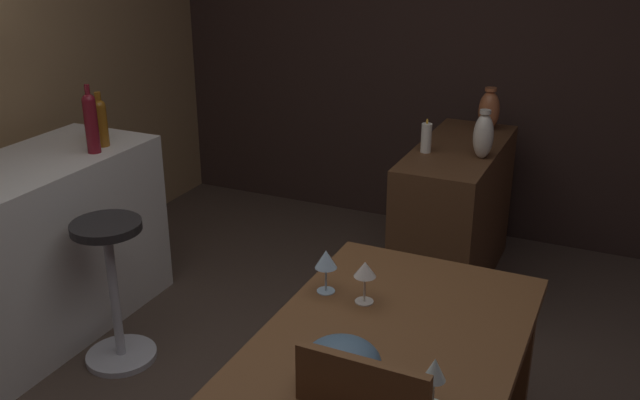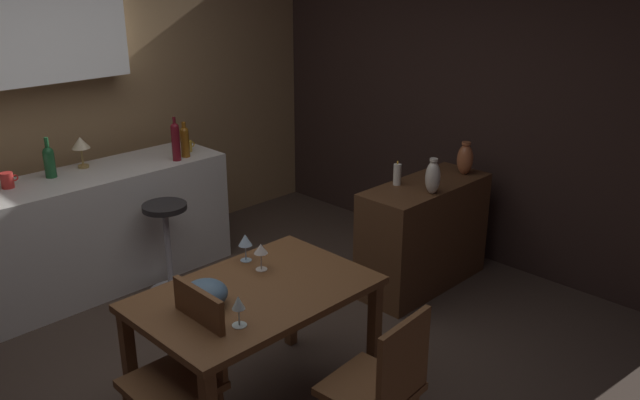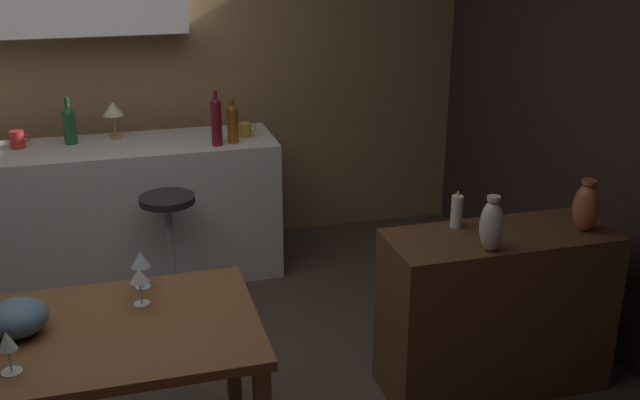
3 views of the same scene
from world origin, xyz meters
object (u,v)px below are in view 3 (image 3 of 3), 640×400
object	(u,v)px
cup_mustard	(245,130)
wine_glass_left	(139,277)
wine_bottle_amber	(232,122)
cup_red	(18,139)
vase_ceramic_ivory	(491,225)
vase_copper	(586,207)
wine_glass_center	(141,261)
wine_bottle_green	(69,124)
bar_stool	(171,250)
fruit_bowl	(17,318)
wine_bottle_ruby	(216,120)
wine_glass_right	(7,343)
dining_table	(98,351)
pillar_candle_tall	(457,211)
sideboard_cabinet	(495,311)
counter_lamp	(113,111)

from	to	relation	value
cup_mustard	wine_glass_left	bearing A→B (deg)	-112.67
wine_bottle_amber	cup_red	size ratio (longest dim) A/B	2.36
vase_ceramic_ivory	vase_copper	bearing A→B (deg)	9.18
cup_red	wine_glass_center	bearing A→B (deg)	-70.51
wine_bottle_green	vase_ceramic_ivory	distance (m)	2.72
bar_stool	wine_bottle_amber	distance (m)	0.88
wine_bottle_amber	wine_glass_center	bearing A→B (deg)	-112.86
fruit_bowl	wine_bottle_ruby	xyz separation A→B (m)	(1.02, 1.78, 0.26)
wine_glass_right	cup_red	size ratio (longest dim) A/B	1.33
dining_table	wine_glass_right	xyz separation A→B (m)	(-0.28, -0.22, 0.21)
vase_ceramic_ivory	pillar_candle_tall	bearing A→B (deg)	94.44
wine_glass_center	wine_bottle_ruby	xyz separation A→B (m)	(0.55, 1.51, 0.20)
sideboard_cabinet	wine_bottle_green	bearing A→B (deg)	136.80
bar_stool	wine_bottle_amber	bearing A→B (deg)	39.45
wine_glass_left	wine_bottle_green	world-z (taller)	wine_bottle_green
vase_ceramic_ivory	vase_copper	distance (m)	0.54
wine_bottle_amber	vase_copper	xyz separation A→B (m)	(1.39, -1.68, -0.09)
bar_stool	wine_glass_center	bearing A→B (deg)	-99.53
wine_glass_left	cup_mustard	bearing A→B (deg)	67.33
dining_table	wine_bottle_amber	size ratio (longest dim) A/B	4.43
wine_glass_left	vase_ceramic_ivory	world-z (taller)	vase_ceramic_ivory
wine_glass_right	wine_bottle_amber	world-z (taller)	wine_bottle_amber
wine_bottle_ruby	cup_red	size ratio (longest dim) A/B	2.89
pillar_candle_tall	vase_ceramic_ivory	distance (m)	0.30
wine_bottle_green	cup_red	size ratio (longest dim) A/B	2.47
sideboard_cabinet	cup_red	bearing A→B (deg)	141.15
pillar_candle_tall	counter_lamp	bearing A→B (deg)	130.98
wine_glass_left	counter_lamp	bearing A→B (deg)	91.18
wine_glass_left	wine_bottle_amber	size ratio (longest dim) A/B	0.56
cup_red	vase_copper	world-z (taller)	vase_copper
counter_lamp	fruit_bowl	bearing A→B (deg)	-101.15
wine_glass_left	cup_red	world-z (taller)	cup_red
wine_glass_center	wine_bottle_ruby	size ratio (longest dim) A/B	0.48
sideboard_cabinet	wine_glass_left	xyz separation A→B (m)	(-1.67, -0.09, 0.45)
dining_table	vase_ceramic_ivory	world-z (taller)	vase_ceramic_ivory
wine_bottle_ruby	wine_bottle_green	distance (m)	0.92
wine_glass_right	wine_bottle_green	world-z (taller)	wine_bottle_green
wine_glass_right	wine_bottle_amber	bearing A→B (deg)	61.62
bar_stool	counter_lamp	size ratio (longest dim) A/B	3.03
dining_table	wine_glass_right	distance (m)	0.41
dining_table	pillar_candle_tall	size ratio (longest dim) A/B	6.76
wine_glass_right	cup_mustard	xyz separation A→B (m)	(1.22, 2.20, 0.09)
wine_bottle_green	vase_copper	world-z (taller)	wine_bottle_green
sideboard_cabinet	cup_red	xyz separation A→B (m)	(-2.29, 1.84, 0.54)
wine_glass_left	cup_mustard	size ratio (longest dim) A/B	1.31
sideboard_cabinet	wine_bottle_green	xyz separation A→B (m)	(-1.98, 1.86, 0.62)
wine_bottle_green	vase_copper	size ratio (longest dim) A/B	1.16
wine_glass_right	bar_stool	bearing A→B (deg)	68.60
dining_table	vase_copper	distance (m)	2.27
cup_red	wine_glass_left	bearing A→B (deg)	-72.29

